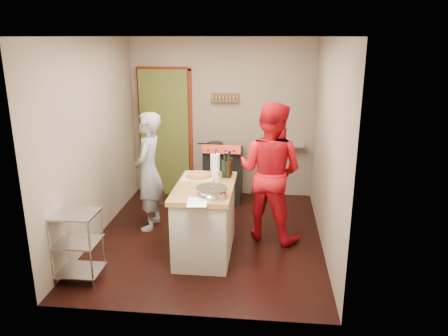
{
  "coord_description": "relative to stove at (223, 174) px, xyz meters",
  "views": [
    {
      "loc": [
        0.76,
        -5.34,
        2.6
      ],
      "look_at": [
        0.21,
        0.0,
        0.98
      ],
      "focal_mm": 35.0,
      "sensor_mm": 36.0,
      "label": 1
    }
  ],
  "objects": [
    {
      "name": "floor",
      "position": [
        -0.05,
        -1.42,
        -0.45
      ],
      "size": [
        3.5,
        3.5,
        0.0
      ],
      "primitive_type": "plane",
      "color": "black",
      "rests_on": "ground"
    },
    {
      "name": "back_wall",
      "position": [
        -0.69,
        0.36,
        0.68
      ],
      "size": [
        3.0,
        0.44,
        2.6
      ],
      "color": "gray",
      "rests_on": "ground"
    },
    {
      "name": "left_wall",
      "position": [
        -1.55,
        -1.42,
        0.85
      ],
      "size": [
        0.04,
        3.5,
        2.6
      ],
      "primitive_type": "cube",
      "color": "gray",
      "rests_on": "ground"
    },
    {
      "name": "right_wall",
      "position": [
        1.45,
        -1.42,
        0.85
      ],
      "size": [
        0.04,
        3.5,
        2.6
      ],
      "primitive_type": "cube",
      "color": "gray",
      "rests_on": "ground"
    },
    {
      "name": "ceiling",
      "position": [
        -0.05,
        -1.42,
        2.16
      ],
      "size": [
        3.0,
        3.5,
        0.02
      ],
      "primitive_type": "cube",
      "color": "white",
      "rests_on": "back_wall"
    },
    {
      "name": "stove",
      "position": [
        0.0,
        0.0,
        0.0
      ],
      "size": [
        0.6,
        0.63,
        1.0
      ],
      "color": "black",
      "rests_on": "ground"
    },
    {
      "name": "wire_shelving",
      "position": [
        -1.33,
        -2.62,
        -0.01
      ],
      "size": [
        0.48,
        0.4,
        0.8
      ],
      "color": "silver",
      "rests_on": "ground"
    },
    {
      "name": "island",
      "position": [
        -0.02,
        -1.87,
        0.02
      ],
      "size": [
        0.69,
        1.3,
        1.2
      ],
      "color": "beige",
      "rests_on": "ground"
    },
    {
      "name": "person_stripe",
      "position": [
        -0.9,
        -1.19,
        0.37
      ],
      "size": [
        0.4,
        0.6,
        1.64
      ],
      "primitive_type": "imported",
      "rotation": [
        0.0,
        0.0,
        -1.58
      ],
      "color": "silver",
      "rests_on": "ground"
    },
    {
      "name": "person_red",
      "position": [
        0.75,
        -1.32,
        0.47
      ],
      "size": [
        1.1,
        1.0,
        1.83
      ],
      "primitive_type": "imported",
      "rotation": [
        0.0,
        0.0,
        2.72
      ],
      "color": "red",
      "rests_on": "ground"
    }
  ]
}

